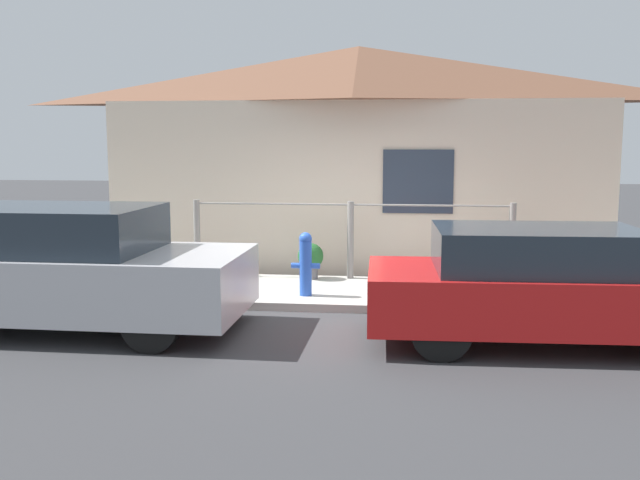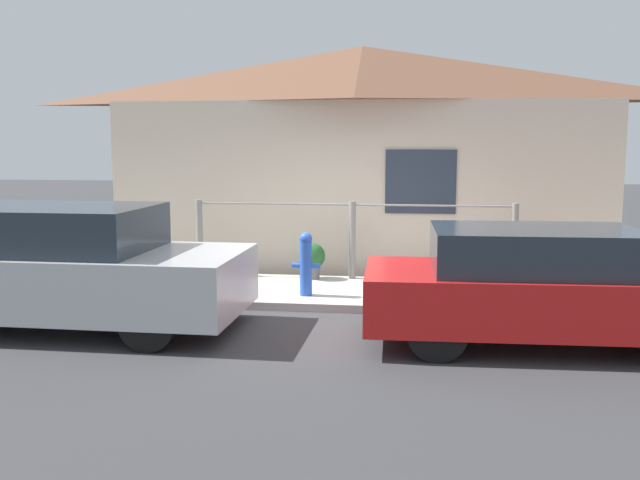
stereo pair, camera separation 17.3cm
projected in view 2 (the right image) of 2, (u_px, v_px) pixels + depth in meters
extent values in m
plane|color=#38383A|center=(339.00, 313.00, 9.12)|extent=(60.00, 60.00, 0.00)
cube|color=#B2AFA8|center=(346.00, 293.00, 10.09)|extent=(24.00, 1.98, 0.11)
cube|color=beige|center=(356.00, 190.00, 11.37)|extent=(8.13, 0.12, 2.83)
cube|color=#2D3847|center=(421.00, 182.00, 11.15)|extent=(1.10, 0.04, 1.00)
pyramid|color=brown|center=(362.00, 75.00, 12.14)|extent=(8.53, 2.20, 0.95)
cylinder|color=gray|center=(200.00, 237.00, 11.15)|extent=(0.10, 0.10, 1.18)
cylinder|color=gray|center=(352.00, 240.00, 10.82)|extent=(0.10, 0.10, 1.18)
cylinder|color=gray|center=(514.00, 243.00, 10.50)|extent=(0.10, 0.10, 1.18)
cylinder|color=gray|center=(352.00, 205.00, 10.75)|extent=(4.80, 0.03, 0.03)
cube|color=#B7B7BC|center=(69.00, 279.00, 8.34)|extent=(4.13, 1.84, 0.70)
cube|color=#232D38|center=(53.00, 228.00, 8.28)|extent=(2.28, 1.60, 0.51)
cylinder|color=black|center=(196.00, 292.00, 8.96)|extent=(0.61, 0.21, 0.61)
cylinder|color=black|center=(148.00, 322.00, 7.43)|extent=(0.61, 0.21, 0.61)
cylinder|color=black|center=(8.00, 286.00, 9.32)|extent=(0.61, 0.21, 0.61)
cube|color=red|center=(548.00, 298.00, 7.61)|extent=(3.94, 1.73, 0.58)
cube|color=#232D38|center=(535.00, 250.00, 7.56)|extent=(2.19, 1.48, 0.45)
cylinder|color=black|center=(430.00, 301.00, 8.44)|extent=(0.62, 0.22, 0.61)
cylinder|color=black|center=(437.00, 331.00, 7.09)|extent=(0.62, 0.22, 0.61)
cylinder|color=blue|center=(306.00, 268.00, 9.64)|extent=(0.17, 0.17, 0.74)
sphere|color=blue|center=(306.00, 239.00, 9.58)|extent=(0.17, 0.17, 0.17)
cylinder|color=blue|center=(297.00, 265.00, 9.65)|extent=(0.15, 0.07, 0.07)
cylinder|color=blue|center=(315.00, 266.00, 9.61)|extent=(0.15, 0.07, 0.07)
cylinder|color=slate|center=(312.00, 272.00, 10.85)|extent=(0.22, 0.22, 0.20)
sphere|color=#235B28|center=(312.00, 256.00, 10.82)|extent=(0.39, 0.39, 0.39)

